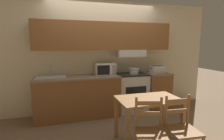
{
  "coord_description": "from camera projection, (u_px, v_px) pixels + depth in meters",
  "views": [
    {
      "loc": [
        -0.94,
        -4.0,
        1.57
      ],
      "look_at": [
        0.05,
        -0.54,
        1.04
      ],
      "focal_mm": 28.0,
      "sensor_mm": 36.0,
      "label": 1
    }
  ],
  "objects": [
    {
      "name": "ground_plane",
      "position": [
        104.0,
        109.0,
        4.29
      ],
      "size": [
        16.0,
        16.0,
        0.0
      ],
      "primitive_type": "plane",
      "color": "#7F664C"
    },
    {
      "name": "wall_back",
      "position": [
        105.0,
        48.0,
        4.02
      ],
      "size": [
        5.44,
        0.38,
        2.55
      ],
      "color": "beige",
      "rests_on": "ground_plane"
    },
    {
      "name": "lower_counter_main",
      "position": [
        78.0,
        97.0,
        3.77
      ],
      "size": [
        1.79,
        0.6,
        0.89
      ],
      "color": "brown",
      "rests_on": "ground_plane"
    },
    {
      "name": "lower_counter_right_stub",
      "position": [
        156.0,
        91.0,
        4.29
      ],
      "size": [
        0.57,
        0.6,
        0.89
      ],
      "color": "brown",
      "rests_on": "ground_plane"
    },
    {
      "name": "stove_range",
      "position": [
        131.0,
        92.0,
        4.13
      ],
      "size": [
        0.7,
        0.54,
        0.89
      ],
      "color": "silver",
      "rests_on": "ground_plane"
    },
    {
      "name": "cooking_pot",
      "position": [
        134.0,
        71.0,
        4.02
      ],
      "size": [
        0.31,
        0.23,
        0.14
      ],
      "color": "#B7BABF",
      "rests_on": "stove_range"
    },
    {
      "name": "microwave",
      "position": [
        105.0,
        69.0,
        3.95
      ],
      "size": [
        0.44,
        0.35,
        0.26
      ],
      "color": "silver",
      "rests_on": "lower_counter_main"
    },
    {
      "name": "toaster",
      "position": [
        157.0,
        69.0,
        4.19
      ],
      "size": [
        0.33,
        0.21,
        0.17
      ],
      "color": "silver",
      "rests_on": "lower_counter_right_stub"
    },
    {
      "name": "sink_basin",
      "position": [
        51.0,
        77.0,
        3.56
      ],
      "size": [
        0.59,
        0.41,
        0.25
      ],
      "color": "#B7BABF",
      "rests_on": "lower_counter_main"
    },
    {
      "name": "dining_table",
      "position": [
        148.0,
        106.0,
        2.78
      ],
      "size": [
        0.98,
        0.61,
        0.72
      ],
      "color": "#9E7042",
      "rests_on": "ground_plane"
    },
    {
      "name": "chair_left_of_table",
      "position": [
        150.0,
        133.0,
        2.28
      ],
      "size": [
        0.47,
        0.47,
        0.87
      ],
      "rotation": [
        0.0,
        0.0,
        -0.27
      ],
      "color": "#9E7042",
      "rests_on": "ground_plane"
    },
    {
      "name": "chair_right_of_table",
      "position": [
        182.0,
        129.0,
        2.37
      ],
      "size": [
        0.41,
        0.41,
        0.87
      ],
      "rotation": [
        0.0,
        0.0,
        -0.09
      ],
      "color": "#9E7042",
      "rests_on": "ground_plane"
    }
  ]
}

